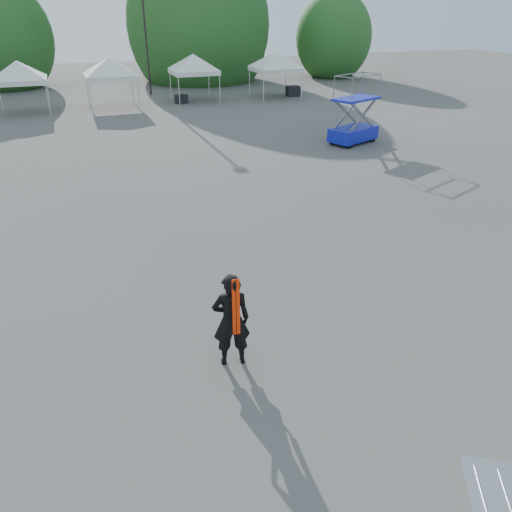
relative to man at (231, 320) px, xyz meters
name	(u,v)px	position (x,y,z in m)	size (l,w,h in m)	color
ground	(245,292)	(1.14, 2.52, -1.02)	(120.00, 120.00, 0.00)	#474442
light_pole_east	(144,19)	(4.14, 34.52, 4.49)	(0.60, 0.25, 9.80)	black
tree_mid_w	(0,39)	(-6.86, 42.52, 2.91)	(4.16, 4.16, 6.33)	#382314
tree_mid_e	(199,25)	(10.14, 41.52, 3.82)	(5.12, 5.12, 7.79)	#382314
tree_far_e	(334,38)	(23.14, 39.52, 2.60)	(3.84, 3.84, 5.84)	#382314
tent_d	(17,65)	(-5.01, 29.61, 2.04)	(4.62, 4.62, 3.88)	silver
tent_e	(109,62)	(0.74, 29.68, 2.04)	(4.75, 4.75, 3.88)	silver
tent_f	(193,58)	(6.81, 30.42, 2.04)	(4.57, 4.57, 3.88)	silver
tent_g	(276,56)	(13.08, 29.86, 2.04)	(4.70, 4.70, 3.88)	silver
man	(231,320)	(0.00, 0.00, 0.00)	(0.82, 0.61, 2.03)	black
scissor_lift	(355,110)	(11.45, 15.00, 0.70)	(2.95, 2.24, 3.42)	#0B2092
crate_mid	(181,99)	(5.59, 29.74, -0.71)	(0.80, 0.62, 0.62)	black
crate_east	(293,91)	(14.67, 29.97, -0.63)	(1.00, 0.78, 0.78)	black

